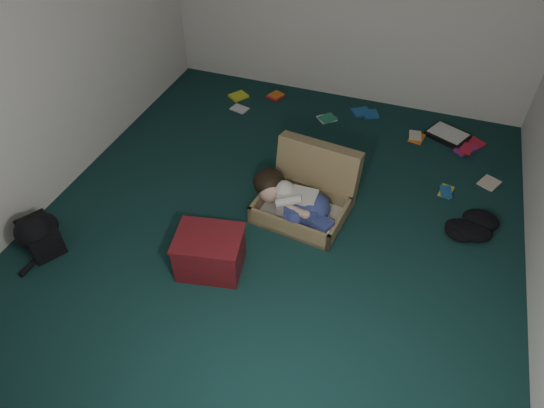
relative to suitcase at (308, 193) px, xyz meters
The scene contains 10 objects.
floor 0.37m from the suitcase, 122.92° to the right, with size 4.50×4.50×0.00m, color #10302E.
wall_front 2.78m from the suitcase, 94.05° to the right, with size 4.50×4.50×0.00m, color white.
wall_left 2.47m from the suitcase, behind, with size 4.50×4.50×0.00m, color white.
suitcase is the anchor object (origin of this frame).
person 0.20m from the suitcase, 112.38° to the right, with size 0.79×0.46×0.34m.
maroon_bin 1.05m from the suitcase, 118.92° to the right, with size 0.56×0.48×0.34m.
backpack 2.22m from the suitcase, 147.81° to the right, with size 0.44×0.35×0.26m, color black, non-canonical shape.
clothing_pile 1.37m from the suitcase, ahead, with size 0.41×0.34×0.13m, color black, non-canonical shape.
paper_tray 1.87m from the suitcase, 54.58° to the left, with size 0.48×0.44×0.06m.
book_scatter 1.43m from the suitcase, 76.69° to the left, with size 2.99×1.27×0.02m.
Camera 1 is at (0.94, -2.78, 2.96)m, focal length 32.00 mm.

